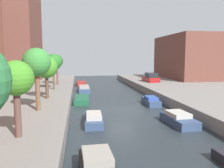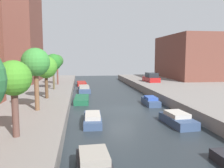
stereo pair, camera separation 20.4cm
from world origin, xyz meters
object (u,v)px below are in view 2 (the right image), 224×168
Objects in this scene: moored_boat_left_4 at (84,89)px; moored_boat_left_5 at (82,84)px; street_tree_1 at (14,80)px; moored_boat_right_3 at (151,101)px; moored_boat_left_3 at (82,99)px; street_tree_5 at (57,61)px; parked_car at (151,78)px; moored_boat_right_2 at (178,119)px; apartment_tower_far at (5,6)px; moored_boat_left_1 at (94,166)px; street_tree_2 at (36,63)px; street_tree_4 at (53,62)px; street_tree_3 at (46,68)px; moored_boat_left_2 at (93,119)px; low_block_right at (192,57)px.

moored_boat_left_4 is 7.68m from moored_boat_left_5.
street_tree_1 reaches higher than moored_boat_right_3.
moored_boat_left_4 is at bearing 86.84° from moored_boat_left_3.
street_tree_5 is 1.05× the size of parked_car.
moored_boat_left_3 is 1.23× the size of moored_boat_right_2.
moored_boat_right_3 is (7.38, -2.57, 0.09)m from moored_boat_left_3.
apartment_tower_far is 6.28× the size of street_tree_1.
moored_boat_left_5 is (12.33, 0.63, -13.15)m from apartment_tower_far.
moored_boat_left_4 is (0.43, 7.84, 0.10)m from moored_boat_left_3.
moored_boat_right_3 is (7.25, -18.09, 0.05)m from moored_boat_left_5.
moored_boat_left_1 is (3.89, -26.08, -4.13)m from street_tree_5.
moored_boat_left_4 reaches higher than moored_boat_left_3.
moored_boat_left_4 is at bearing 123.69° from moored_boat_right_3.
street_tree_2 is 1.44× the size of moored_boat_left_1.
parked_car is (15.33, 7.29, -2.83)m from street_tree_4.
street_tree_5 reaches higher than moored_boat_right_2.
street_tree_3 is at bearing 90.00° from street_tree_2.
parked_car is 1.28× the size of moored_boat_left_1.
moored_boat_left_2 is 24.35m from moored_boat_left_5.
moored_boat_left_3 is at bearing -48.69° from street_tree_4.
low_block_right is 3.19× the size of street_tree_2.
street_tree_3 is at bearing -142.32° from low_block_right.
street_tree_2 is 1.17× the size of moored_boat_left_5.
moored_boat_left_2 is at bearing -129.31° from low_block_right.
apartment_tower_far is 5.83× the size of parked_car.
moored_boat_left_1 is at bearing -135.53° from moored_boat_right_2.
street_tree_3 is at bearing -137.69° from parked_car.
moored_boat_left_1 is (3.89, -2.58, -3.60)m from street_tree_1.
street_tree_4 is 1.10× the size of moored_boat_left_5.
moored_boat_left_2 is (4.26, -18.18, -4.16)m from street_tree_5.
moored_boat_left_3 is at bearing 91.29° from moored_boat_left_1.
low_block_right reaches higher than moored_boat_left_3.
moored_boat_right_3 is (0.21, 7.49, -0.02)m from moored_boat_right_2.
street_tree_1 is at bearing -90.00° from street_tree_4.
street_tree_4 is 1.01× the size of street_tree_5.
apartment_tower_far is at bearing 111.69° from moored_boat_left_1.
moored_boat_right_2 is at bearing -34.71° from street_tree_3.
street_tree_4 is at bearing -154.55° from parked_car.
moored_boat_left_4 is 12.52m from moored_boat_right_3.
street_tree_1 is at bearing -128.70° from moored_boat_left_2.
apartment_tower_far is 5.49× the size of street_tree_4.
street_tree_3 is at bearing 105.46° from moored_boat_left_1.
moored_boat_left_3 is at bearing -93.16° from moored_boat_left_4.
parked_car is at bearing 77.72° from moored_boat_right_2.
moored_boat_left_3 is (3.51, 14.14, -3.70)m from street_tree_1.
low_block_right reaches higher than moored_boat_right_2.
street_tree_1 is at bearing -90.00° from street_tree_5.
street_tree_1 is 0.96× the size of moored_boat_left_5.
moored_boat_left_4 is (3.95, 21.98, -3.60)m from street_tree_1.
street_tree_5 reaches higher than moored_boat_left_5.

